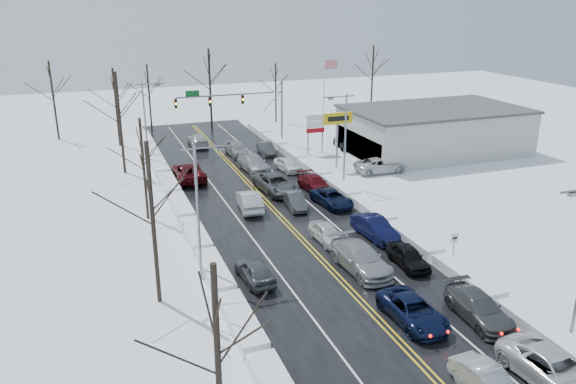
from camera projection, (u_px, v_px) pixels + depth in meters
name	position (u px, v px, depth m)	size (l,w,h in m)	color
ground	(300.00, 237.00, 43.24)	(160.00, 160.00, 0.00)	white
road_surface	(291.00, 227.00, 45.01)	(14.00, 84.00, 0.01)	black
snow_bank_left	(197.00, 241.00, 42.55)	(1.48, 72.00, 0.73)	white
snow_bank_right	(375.00, 216.00, 47.49)	(1.48, 72.00, 0.73)	white
traffic_signal_mast	(242.00, 103.00, 67.37)	(13.28, 0.39, 8.00)	slate
tires_plus_sign	(338.00, 122.00, 59.19)	(3.20, 0.34, 6.00)	slate
used_vehicles_sign	(315.00, 126.00, 65.06)	(2.20, 0.22, 4.65)	slate
speed_limit_sign	(454.00, 243.00, 38.28)	(0.55, 0.09, 2.35)	slate
flagpole	(325.00, 91.00, 72.81)	(1.87, 1.20, 10.00)	silver
dealership_building	(434.00, 130.00, 66.12)	(20.40, 12.40, 5.30)	#B0B1AC
streetlight_ne	(343.00, 133.00, 53.05)	(3.20, 0.25, 9.00)	slate
streetlight_sw	(200.00, 202.00, 35.25)	(3.20, 0.25, 9.00)	slate
streetlight_nw	(147.00, 117.00, 60.07)	(3.20, 0.25, 9.00)	slate
tree_left_a	(217.00, 332.00, 19.87)	(3.60, 3.60, 9.00)	#2D231C
tree_left_b	(151.00, 193.00, 31.88)	(4.00, 4.00, 10.00)	#2D231C
tree_left_c	(142.00, 149.00, 44.96)	(3.40, 3.40, 8.50)	#2D231C
tree_left_d	(118.00, 103.00, 56.68)	(4.20, 4.20, 10.50)	#2D231C
tree_left_e	(115.00, 92.00, 67.68)	(3.80, 3.80, 9.50)	#2D231C
tree_far_a	(52.00, 85.00, 70.54)	(4.00, 4.00, 10.00)	#2D231C
tree_far_b	(148.00, 85.00, 75.56)	(3.60, 3.60, 9.00)	#2D231C
tree_far_c	(209.00, 73.00, 75.93)	(4.40, 4.40, 11.00)	#2D231C
tree_far_d	(276.00, 81.00, 81.08)	(3.40, 3.40, 8.50)	#2D231C
tree_far_e	(373.00, 67.00, 86.27)	(4.20, 4.20, 10.50)	#2D231C
queued_car_2	(412.00, 322.00, 32.00)	(2.34, 5.08, 1.41)	black
queued_car_3	(360.00, 270.00, 38.07)	(2.41, 5.92, 1.72)	gray
queued_car_4	(327.00, 242.00, 42.43)	(1.63, 4.05, 1.38)	silver
queued_car_5	(295.00, 208.00, 49.26)	(1.42, 4.06, 1.34)	#3D4042
queued_car_6	(276.00, 192.00, 53.23)	(2.70, 5.87, 1.63)	#45484B
queued_car_7	(254.00, 170.00, 59.77)	(2.28, 5.62, 1.63)	#929599
queued_car_8	(237.00, 155.00, 65.46)	(1.99, 4.94, 1.68)	gray
queued_car_10	(553.00, 384.00, 26.83)	(2.66, 5.77, 1.60)	silver
queued_car_11	(477.00, 319.00, 32.24)	(2.10, 5.16, 1.50)	#404245
queued_car_12	(408.00, 266.00, 38.63)	(1.67, 4.15, 1.41)	black
queued_car_13	(374.00, 237.00, 43.17)	(1.68, 4.81, 1.58)	#0B0F33
queued_car_14	(332.00, 205.00, 49.83)	(2.24, 4.86, 1.35)	black
queued_car_15	(315.00, 191.00, 53.57)	(2.00, 4.91, 1.42)	#46090F
queued_car_16	(287.00, 171.00, 59.66)	(1.62, 4.02, 1.37)	white
queued_car_17	(266.00, 154.00, 65.98)	(1.45, 4.15, 1.37)	#3C3F40
oncoming_car_0	(250.00, 209.00, 48.85)	(1.71, 4.92, 1.62)	silver
oncoming_car_1	(189.00, 180.00, 56.67)	(2.85, 6.19, 1.72)	#47090D
oncoming_car_2	(198.00, 146.00, 69.65)	(2.07, 5.09, 1.48)	#BCBCBE
oncoming_car_3	(255.00, 281.00, 36.61)	(1.72, 4.27, 1.46)	#464A4C
parked_car_0	(380.00, 172.00, 59.21)	(2.58, 5.59, 1.55)	silver
parked_car_1	(382.00, 158.00, 64.23)	(2.20, 5.42, 1.57)	silver
parked_car_2	(345.00, 148.00, 68.54)	(2.00, 4.98, 1.70)	black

